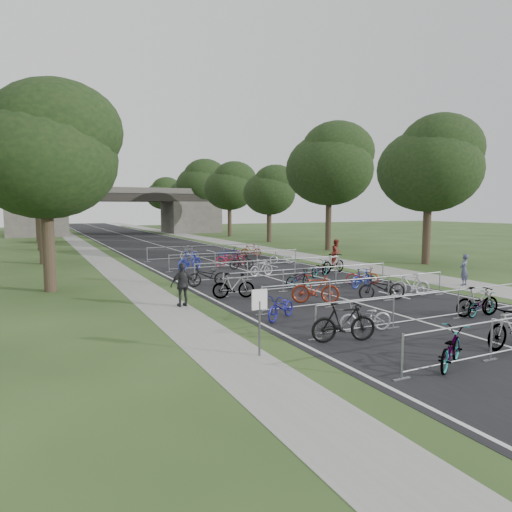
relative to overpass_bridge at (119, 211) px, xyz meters
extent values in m
cube|color=black|center=(0.00, -15.00, -3.53)|extent=(11.00, 140.00, 0.01)
cube|color=gray|center=(8.00, -15.00, -3.53)|extent=(3.00, 140.00, 0.01)
cube|color=gray|center=(-7.50, -15.00, -3.53)|extent=(2.00, 140.00, 0.01)
cube|color=silver|center=(0.00, -15.00, -3.53)|extent=(0.12, 140.00, 0.00)
cube|color=#494642|center=(-11.50, 0.00, -1.03)|extent=(8.00, 8.00, 5.00)
cube|color=#494642|center=(11.50, 0.00, -1.03)|extent=(8.00, 8.00, 5.00)
cube|color=black|center=(0.00, 0.00, 2.07)|extent=(30.00, 8.00, 1.20)
cube|color=#494642|center=(0.00, -3.80, 3.07)|extent=(30.00, 0.40, 0.90)
cube|color=#494642|center=(0.00, 3.80, 3.07)|extent=(30.00, 0.40, 0.90)
cylinder|color=#4C4C51|center=(-6.80, -62.00, -2.78)|extent=(0.06, 0.06, 1.50)
cube|color=white|center=(-6.80, -62.00, -1.98)|extent=(0.45, 0.04, 0.55)
cylinder|color=#33261C|center=(-11.50, -49.00, -1.43)|extent=(0.56, 0.56, 4.20)
ellipsoid|color=black|center=(-11.50, -49.00, 2.68)|extent=(6.72, 6.72, 5.51)
sphere|color=black|center=(-10.90, -49.50, 4.03)|extent=(5.38, 5.38, 5.38)
sphere|color=black|center=(-12.00, -48.50, 1.84)|extent=(4.37, 4.37, 4.37)
cylinder|color=#33261C|center=(13.00, -49.00, -1.29)|extent=(0.56, 0.56, 4.48)
ellipsoid|color=black|center=(13.00, -49.00, 3.10)|extent=(7.17, 7.17, 5.88)
sphere|color=black|center=(13.60, -49.50, 4.53)|extent=(5.73, 5.73, 5.73)
sphere|color=black|center=(12.50, -48.50, 2.20)|extent=(4.66, 4.66, 4.66)
cylinder|color=#33261C|center=(-11.50, -37.00, -1.17)|extent=(0.56, 0.56, 4.72)
ellipsoid|color=black|center=(-11.50, -37.00, 3.46)|extent=(7.56, 7.56, 6.20)
sphere|color=black|center=(-10.90, -37.50, 4.97)|extent=(6.05, 6.05, 6.05)
sphere|color=black|center=(-12.00, -36.50, 2.51)|extent=(4.91, 4.91, 4.91)
cylinder|color=#33261C|center=(13.00, -37.00, -0.98)|extent=(0.56, 0.56, 5.11)
ellipsoid|color=black|center=(13.00, -37.00, 4.03)|extent=(8.18, 8.18, 6.70)
sphere|color=black|center=(13.60, -37.50, 5.66)|extent=(6.54, 6.54, 6.54)
sphere|color=black|center=(12.50, -36.50, 3.01)|extent=(5.31, 5.31, 5.31)
cylinder|color=#33261C|center=(-11.50, -25.00, -0.91)|extent=(0.56, 0.56, 5.25)
ellipsoid|color=black|center=(-11.50, -25.00, 4.24)|extent=(8.40, 8.40, 6.89)
sphere|color=black|center=(-10.90, -25.50, 5.92)|extent=(6.72, 6.72, 6.72)
sphere|color=black|center=(-12.00, -24.50, 3.19)|extent=(5.46, 5.46, 5.46)
cylinder|color=#33261C|center=(13.00, -25.00, -1.61)|extent=(0.56, 0.56, 3.85)
ellipsoid|color=black|center=(13.00, -25.00, 2.16)|extent=(6.16, 6.16, 5.05)
sphere|color=black|center=(13.60, -25.50, 3.40)|extent=(4.93, 4.93, 4.93)
sphere|color=black|center=(12.50, -24.50, 1.39)|extent=(4.00, 4.00, 4.00)
cylinder|color=#33261C|center=(-11.50, -13.00, -1.43)|extent=(0.56, 0.56, 4.20)
ellipsoid|color=black|center=(-11.50, -13.00, 2.68)|extent=(6.72, 6.72, 5.51)
sphere|color=black|center=(-10.90, -13.50, 4.03)|extent=(5.38, 5.38, 5.38)
sphere|color=black|center=(-12.00, -12.50, 1.84)|extent=(4.37, 4.37, 4.37)
cylinder|color=#33261C|center=(13.00, -13.00, -1.29)|extent=(0.56, 0.56, 4.48)
ellipsoid|color=black|center=(13.00, -13.00, 3.10)|extent=(7.17, 7.17, 5.88)
sphere|color=black|center=(13.60, -13.50, 4.53)|extent=(5.73, 5.73, 5.73)
sphere|color=black|center=(12.50, -12.50, 2.20)|extent=(4.66, 4.66, 4.66)
cylinder|color=#33261C|center=(-11.50, -1.00, -1.17)|extent=(0.56, 0.56, 4.72)
ellipsoid|color=black|center=(-11.50, -1.00, 3.46)|extent=(7.56, 7.56, 6.20)
sphere|color=black|center=(-10.90, -1.50, 4.97)|extent=(6.05, 6.05, 6.05)
sphere|color=black|center=(-12.00, -0.50, 2.51)|extent=(4.91, 4.91, 4.91)
cylinder|color=#33261C|center=(13.00, -1.00, -0.98)|extent=(0.56, 0.56, 5.11)
ellipsoid|color=black|center=(13.00, -1.00, 4.03)|extent=(8.18, 8.18, 6.70)
sphere|color=black|center=(13.60, -1.50, 5.66)|extent=(6.54, 6.54, 6.54)
sphere|color=black|center=(12.50, -0.50, 3.01)|extent=(5.31, 5.31, 5.31)
cylinder|color=#33261C|center=(-11.50, 11.00, -0.91)|extent=(0.56, 0.56, 5.25)
ellipsoid|color=black|center=(-11.50, 11.00, 4.24)|extent=(8.40, 8.40, 6.89)
sphere|color=black|center=(-10.90, 10.50, 5.92)|extent=(6.72, 6.72, 6.72)
sphere|color=black|center=(-12.00, 11.50, 3.19)|extent=(5.46, 5.46, 5.46)
cylinder|color=#33261C|center=(13.00, 11.00, -1.61)|extent=(0.56, 0.56, 3.85)
ellipsoid|color=black|center=(13.00, 11.00, 2.16)|extent=(6.16, 6.16, 5.05)
sphere|color=black|center=(13.60, 10.50, 3.40)|extent=(4.93, 4.93, 4.93)
sphere|color=black|center=(12.50, 11.50, 1.39)|extent=(4.00, 4.00, 4.00)
cylinder|color=#33261C|center=(-11.50, 23.00, -1.43)|extent=(0.56, 0.56, 4.20)
ellipsoid|color=black|center=(-11.50, 23.00, 2.68)|extent=(6.72, 6.72, 5.51)
sphere|color=black|center=(-10.90, 22.50, 4.03)|extent=(5.38, 5.38, 5.38)
sphere|color=black|center=(-12.00, 23.50, 1.84)|extent=(4.37, 4.37, 4.37)
cylinder|color=#33261C|center=(13.00, 23.00, -1.29)|extent=(0.56, 0.56, 4.48)
ellipsoid|color=black|center=(13.00, 23.00, 3.10)|extent=(7.17, 7.17, 5.88)
sphere|color=black|center=(13.60, 22.50, 4.53)|extent=(5.73, 5.73, 5.73)
sphere|color=black|center=(12.50, 23.50, 2.20)|extent=(4.66, 4.66, 4.66)
cylinder|color=#95979C|center=(-4.60, -65.00, -2.98)|extent=(0.05, 0.05, 1.10)
cube|color=#95979C|center=(-4.60, -65.00, -3.52)|extent=(0.50, 0.08, 0.03)
cylinder|color=#95979C|center=(-1.53, -65.00, -2.98)|extent=(0.05, 0.05, 1.10)
cube|color=#95979C|center=(-1.53, -65.00, -3.52)|extent=(0.50, 0.08, 0.03)
cylinder|color=#95979C|center=(0.00, -61.40, -2.48)|extent=(9.20, 0.04, 0.04)
cylinder|color=#95979C|center=(0.00, -61.40, -3.35)|extent=(9.20, 0.04, 0.04)
cylinder|color=#95979C|center=(-4.60, -61.40, -2.98)|extent=(0.05, 0.05, 1.10)
cube|color=#95979C|center=(-4.60, -61.40, -3.52)|extent=(0.50, 0.08, 0.03)
cylinder|color=#95979C|center=(-1.53, -61.40, -2.98)|extent=(0.05, 0.05, 1.10)
cube|color=#95979C|center=(-1.53, -61.40, -3.52)|extent=(0.50, 0.08, 0.03)
cylinder|color=#95979C|center=(1.53, -61.40, -2.98)|extent=(0.05, 0.05, 1.10)
cube|color=#95979C|center=(1.53, -61.40, -3.52)|extent=(0.50, 0.08, 0.03)
cylinder|color=#95979C|center=(0.00, -57.80, -2.48)|extent=(9.20, 0.04, 0.04)
cylinder|color=#95979C|center=(0.00, -57.80, -3.35)|extent=(9.20, 0.04, 0.04)
cylinder|color=#95979C|center=(-4.60, -57.80, -2.98)|extent=(0.05, 0.05, 1.10)
cube|color=#95979C|center=(-4.60, -57.80, -3.52)|extent=(0.50, 0.08, 0.03)
cylinder|color=#95979C|center=(-1.53, -57.80, -2.98)|extent=(0.05, 0.05, 1.10)
cube|color=#95979C|center=(-1.53, -57.80, -3.52)|extent=(0.50, 0.08, 0.03)
cylinder|color=#95979C|center=(1.53, -57.80, -2.98)|extent=(0.05, 0.05, 1.10)
cube|color=#95979C|center=(1.53, -57.80, -3.52)|extent=(0.50, 0.08, 0.03)
cylinder|color=#95979C|center=(4.60, -57.80, -2.98)|extent=(0.05, 0.05, 1.10)
cube|color=#95979C|center=(4.60, -57.80, -3.52)|extent=(0.50, 0.08, 0.03)
cylinder|color=#95979C|center=(0.00, -54.00, -2.48)|extent=(9.20, 0.04, 0.04)
cylinder|color=#95979C|center=(0.00, -54.00, -3.35)|extent=(9.20, 0.04, 0.04)
cylinder|color=#95979C|center=(-4.60, -54.00, -2.98)|extent=(0.05, 0.05, 1.10)
cube|color=#95979C|center=(-4.60, -54.00, -3.52)|extent=(0.50, 0.08, 0.03)
cylinder|color=#95979C|center=(-1.53, -54.00, -2.98)|extent=(0.05, 0.05, 1.10)
cube|color=#95979C|center=(-1.53, -54.00, -3.52)|extent=(0.50, 0.08, 0.03)
cylinder|color=#95979C|center=(1.53, -54.00, -2.98)|extent=(0.05, 0.05, 1.10)
cube|color=#95979C|center=(1.53, -54.00, -3.52)|extent=(0.50, 0.08, 0.03)
cylinder|color=#95979C|center=(4.60, -54.00, -2.98)|extent=(0.05, 0.05, 1.10)
cube|color=#95979C|center=(4.60, -54.00, -3.52)|extent=(0.50, 0.08, 0.03)
cylinder|color=#95979C|center=(0.00, -50.00, -2.48)|extent=(9.20, 0.04, 0.04)
cylinder|color=#95979C|center=(0.00, -50.00, -3.35)|extent=(9.20, 0.04, 0.04)
cylinder|color=#95979C|center=(-4.60, -50.00, -2.98)|extent=(0.05, 0.05, 1.10)
cube|color=#95979C|center=(-4.60, -50.00, -3.52)|extent=(0.50, 0.08, 0.03)
cylinder|color=#95979C|center=(-1.53, -50.00, -2.98)|extent=(0.05, 0.05, 1.10)
cube|color=#95979C|center=(-1.53, -50.00, -3.52)|extent=(0.50, 0.08, 0.03)
cylinder|color=#95979C|center=(1.53, -50.00, -2.98)|extent=(0.05, 0.05, 1.10)
cube|color=#95979C|center=(1.53, -50.00, -3.52)|extent=(0.50, 0.08, 0.03)
cylinder|color=#95979C|center=(4.60, -50.00, -2.98)|extent=(0.05, 0.05, 1.10)
cube|color=#95979C|center=(4.60, -50.00, -3.52)|extent=(0.50, 0.08, 0.03)
cylinder|color=#95979C|center=(0.00, -45.00, -2.48)|extent=(9.20, 0.04, 0.04)
cylinder|color=#95979C|center=(0.00, -45.00, -3.35)|extent=(9.20, 0.04, 0.04)
cylinder|color=#95979C|center=(-4.60, -45.00, -2.98)|extent=(0.05, 0.05, 1.10)
cube|color=#95979C|center=(-4.60, -45.00, -3.52)|extent=(0.50, 0.08, 0.03)
cylinder|color=#95979C|center=(-1.53, -45.00, -2.98)|extent=(0.05, 0.05, 1.10)
cube|color=#95979C|center=(-1.53, -45.00, -3.52)|extent=(0.50, 0.08, 0.03)
cylinder|color=#95979C|center=(1.53, -45.00, -2.98)|extent=(0.05, 0.05, 1.10)
cube|color=#95979C|center=(1.53, -45.00, -3.52)|extent=(0.50, 0.08, 0.03)
cylinder|color=#95979C|center=(4.60, -45.00, -2.98)|extent=(0.05, 0.05, 1.10)
cube|color=#95979C|center=(4.60, -45.00, -3.52)|extent=(0.50, 0.08, 0.03)
cylinder|color=#95979C|center=(0.00, -39.00, -2.48)|extent=(9.20, 0.04, 0.04)
cylinder|color=#95979C|center=(0.00, -39.00, -3.35)|extent=(9.20, 0.04, 0.04)
cylinder|color=#95979C|center=(-4.60, -39.00, -2.98)|extent=(0.05, 0.05, 1.10)
cube|color=#95979C|center=(-4.60, -39.00, -3.52)|extent=(0.50, 0.08, 0.03)
cylinder|color=#95979C|center=(-1.53, -39.00, -2.98)|extent=(0.05, 0.05, 1.10)
cube|color=#95979C|center=(-1.53, -39.00, -3.52)|extent=(0.50, 0.08, 0.03)
cylinder|color=#95979C|center=(1.53, -39.00, -2.98)|extent=(0.05, 0.05, 1.10)
cube|color=#95979C|center=(1.53, -39.00, -3.52)|extent=(0.50, 0.08, 0.03)
cylinder|color=#95979C|center=(4.60, -39.00, -2.98)|extent=(0.05, 0.05, 1.10)
cube|color=#95979C|center=(4.60, -39.00, -3.52)|extent=(0.50, 0.08, 0.03)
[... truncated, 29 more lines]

